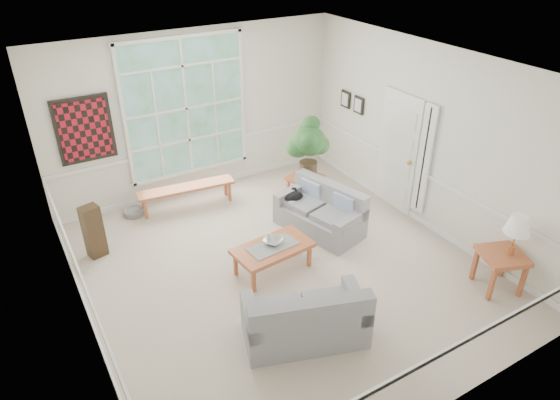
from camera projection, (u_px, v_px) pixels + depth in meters
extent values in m
cube|color=#B6A798|center=(281.00, 268.00, 7.52)|extent=(5.50, 6.00, 0.01)
cube|color=white|center=(281.00, 70.00, 6.03)|extent=(5.50, 6.00, 0.02)
cube|color=silver|center=(196.00, 114.00, 9.01)|extent=(5.50, 0.02, 3.00)
cube|color=silver|center=(449.00, 311.00, 4.54)|extent=(5.50, 0.02, 3.00)
cube|color=silver|center=(70.00, 238.00, 5.56)|extent=(0.02, 6.00, 3.00)
cube|color=silver|center=(428.00, 139.00, 7.99)|extent=(0.02, 6.00, 3.00)
cube|color=white|center=(186.00, 108.00, 8.82)|extent=(2.30, 0.08, 2.40)
cube|color=white|center=(398.00, 152.00, 8.64)|extent=(0.08, 0.90, 2.10)
cube|color=white|center=(425.00, 160.00, 8.12)|extent=(0.08, 0.26, 1.90)
cube|color=#580F17|center=(85.00, 130.00, 8.06)|extent=(0.90, 0.06, 1.10)
cube|color=black|center=(358.00, 105.00, 9.25)|extent=(0.04, 0.26, 0.32)
cube|color=black|center=(345.00, 99.00, 9.55)|extent=(0.04, 0.26, 0.32)
cube|color=gray|center=(320.00, 210.00, 8.23)|extent=(1.10, 1.59, 0.78)
cube|color=gray|center=(305.00, 312.00, 6.11)|extent=(1.66, 1.21, 0.81)
cube|color=#A95531|center=(273.00, 258.00, 7.37)|extent=(1.20, 0.73, 0.43)
imported|color=#9F9EA3|center=(273.00, 241.00, 7.32)|extent=(0.46, 0.46, 0.08)
cube|color=#A95531|center=(187.00, 197.00, 9.00)|extent=(1.76, 0.53, 0.40)
cube|color=#A95531|center=(305.00, 189.00, 9.09)|extent=(0.70, 0.70, 0.54)
cube|color=#A95531|center=(499.00, 271.00, 6.99)|extent=(0.74, 0.74, 0.59)
cylinder|color=slate|center=(134.00, 212.00, 8.83)|extent=(0.47, 0.47, 0.12)
cube|color=#382919|center=(93.00, 231.00, 7.60)|extent=(0.31, 0.27, 0.86)
ellipsoid|color=black|center=(294.00, 196.00, 8.44)|extent=(0.37, 0.27, 0.16)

